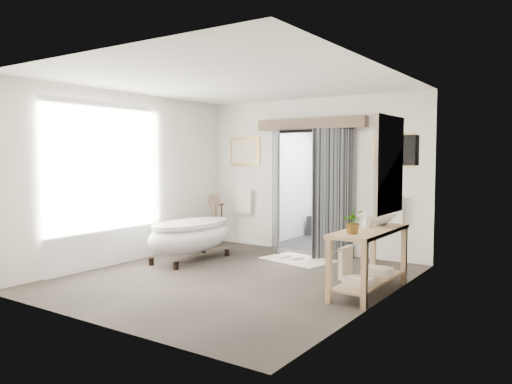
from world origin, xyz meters
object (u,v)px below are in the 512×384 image
basin (377,219)px  rug (298,260)px  clawfoot_tub (191,235)px  vanity (367,255)px

basin → rug: bearing=165.3°
clawfoot_tub → vanity: (3.31, -0.23, 0.05)m
vanity → rug: vanity is taller
rug → basin: size_ratio=2.30×
clawfoot_tub → basin: bearing=3.1°
vanity → rug: (-1.78, 1.31, -0.50)m
basin → clawfoot_tub: bearing=-164.5°
vanity → rug: 2.26m
rug → basin: 2.18m
clawfoot_tub → rug: size_ratio=1.58×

